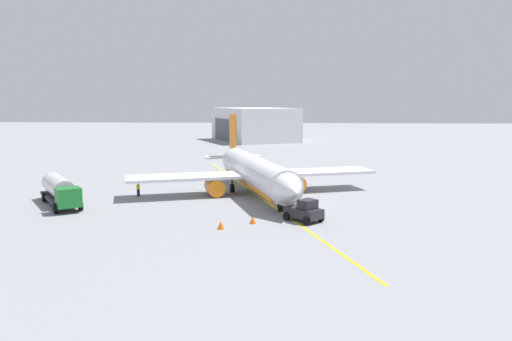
# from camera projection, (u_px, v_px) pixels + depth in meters

# --- Properties ---
(ground_plane) EXTENTS (400.00, 400.00, 0.00)m
(ground_plane) POSITION_uv_depth(u_px,v_px,m) (256.00, 194.00, 61.11)
(ground_plane) COLOR gray
(airplane) EXTENTS (30.81, 31.41, 9.68)m
(airplane) POSITION_uv_depth(u_px,v_px,m) (255.00, 173.00, 61.21)
(airplane) COLOR white
(airplane) RESTS_ON ground
(fuel_tanker) EXTENTS (10.32, 8.44, 3.15)m
(fuel_tanker) POSITION_uv_depth(u_px,v_px,m) (60.00, 190.00, 54.37)
(fuel_tanker) COLOR #2D2D33
(fuel_tanker) RESTS_ON ground
(pushback_tug) EXTENTS (4.02, 4.04, 2.20)m
(pushback_tug) POSITION_uv_depth(u_px,v_px,m) (304.00, 211.00, 47.26)
(pushback_tug) COLOR #232328
(pushback_tug) RESTS_ON ground
(refueling_worker) EXTENTS (0.57, 0.44, 1.71)m
(refueling_worker) POSITION_uv_depth(u_px,v_px,m) (138.00, 189.00, 59.79)
(refueling_worker) COLOR navy
(refueling_worker) RESTS_ON ground
(safety_cone_nose) EXTENTS (0.65, 0.65, 0.72)m
(safety_cone_nose) POSITION_uv_depth(u_px,v_px,m) (221.00, 225.00, 44.42)
(safety_cone_nose) COLOR #F2590F
(safety_cone_nose) RESTS_ON ground
(safety_cone_wingtip) EXTENTS (0.63, 0.63, 0.70)m
(safety_cone_wingtip) POSITION_uv_depth(u_px,v_px,m) (253.00, 220.00, 46.41)
(safety_cone_wingtip) COLOR #F2590F
(safety_cone_wingtip) RESTS_ON ground
(distant_hangar) EXTENTS (30.96, 27.70, 9.54)m
(distant_hangar) POSITION_uv_depth(u_px,v_px,m) (255.00, 124.00, 142.72)
(distant_hangar) COLOR silver
(distant_hangar) RESTS_ON ground
(taxi_line_marking) EXTENTS (60.34, 20.73, 0.01)m
(taxi_line_marking) POSITION_uv_depth(u_px,v_px,m) (256.00, 194.00, 61.11)
(taxi_line_marking) COLOR yellow
(taxi_line_marking) RESTS_ON ground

